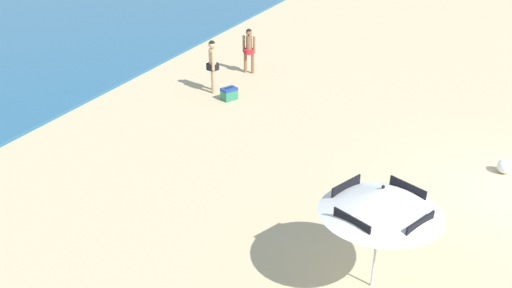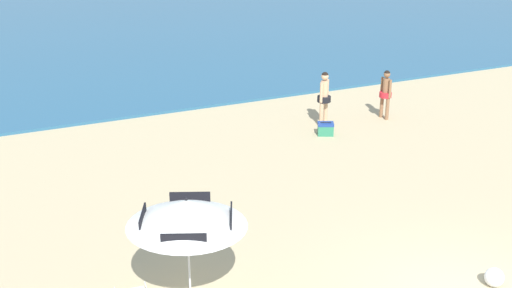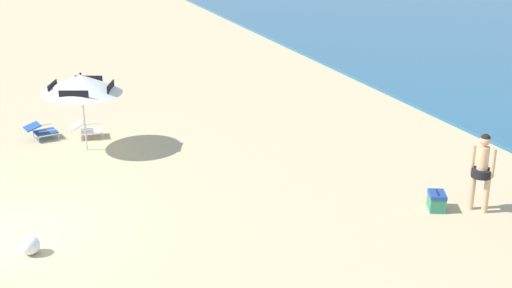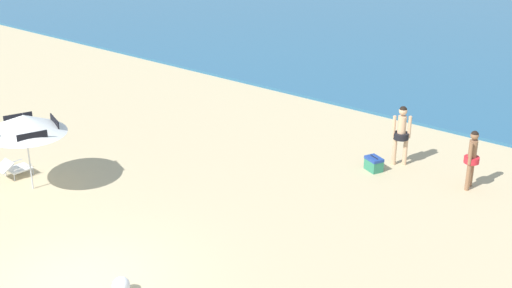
{
  "view_description": "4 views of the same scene",
  "coord_description": "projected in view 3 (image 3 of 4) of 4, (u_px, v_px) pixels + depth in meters",
  "views": [
    {
      "loc": [
        -12.6,
        0.67,
        7.04
      ],
      "look_at": [
        -1.77,
        5.95,
        0.81
      ],
      "focal_mm": 38.72,
      "sensor_mm": 36.0,
      "label": 1
    },
    {
      "loc": [
        -7.55,
        -7.38,
        7.12
      ],
      "look_at": [
        -1.67,
        5.69,
        1.44
      ],
      "focal_mm": 44.93,
      "sensor_mm": 36.0,
      "label": 2
    },
    {
      "loc": [
        13.48,
        0.09,
        6.47
      ],
      "look_at": [
        0.25,
        5.29,
        1.38
      ],
      "focal_mm": 48.0,
      "sensor_mm": 36.0,
      "label": 3
    },
    {
      "loc": [
        10.7,
        -7.77,
        8.54
      ],
      "look_at": [
        -0.39,
        6.63,
        0.9
      ],
      "focal_mm": 50.01,
      "sensor_mm": 36.0,
      "label": 4
    }
  ],
  "objects": [
    {
      "name": "beach_ball",
      "position": [
        30.0,
        245.0,
        13.17
      ],
      "size": [
        0.38,
        0.38,
        0.38
      ],
      "primitive_type": "sphere",
      "color": "white",
      "rests_on": "ground"
    },
    {
      "name": "cooler_box",
      "position": [
        437.0,
        201.0,
        15.07
      ],
      "size": [
        0.6,
        0.53,
        0.43
      ],
      "color": "#2D7F5B",
      "rests_on": "ground"
    },
    {
      "name": "ground_plane",
      "position": [
        11.0,
        236.0,
        13.96
      ],
      "size": [
        800.0,
        800.0,
        0.0
      ],
      "primitive_type": "plane",
      "color": "tan"
    },
    {
      "name": "person_standing_near_shore",
      "position": [
        482.0,
        167.0,
        14.74
      ],
      "size": [
        0.46,
        0.44,
        1.79
      ],
      "color": "#D8A87F",
      "rests_on": "ground"
    },
    {
      "name": "lounge_chair_under_umbrella",
      "position": [
        87.0,
        129.0,
        19.59
      ],
      "size": [
        0.64,
        0.95,
        0.52
      ],
      "color": "white",
      "rests_on": "ground"
    },
    {
      "name": "beach_umbrella_striped_main",
      "position": [
        81.0,
        84.0,
        18.09
      ],
      "size": [
        3.03,
        3.03,
        2.18
      ],
      "color": "silver",
      "rests_on": "ground"
    },
    {
      "name": "lounge_chair_beside_umbrella",
      "position": [
        41.0,
        130.0,
        19.48
      ],
      "size": [
        0.69,
        0.95,
        0.5
      ],
      "color": "#1E4799",
      "rests_on": "ground"
    }
  ]
}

